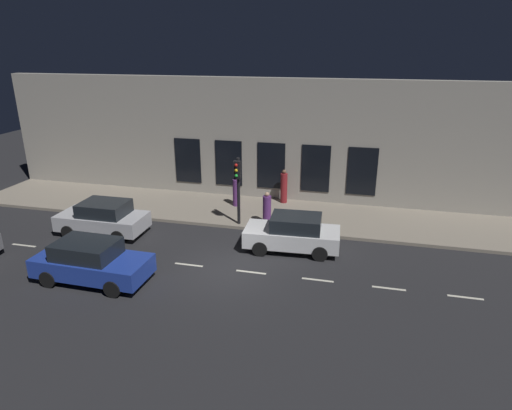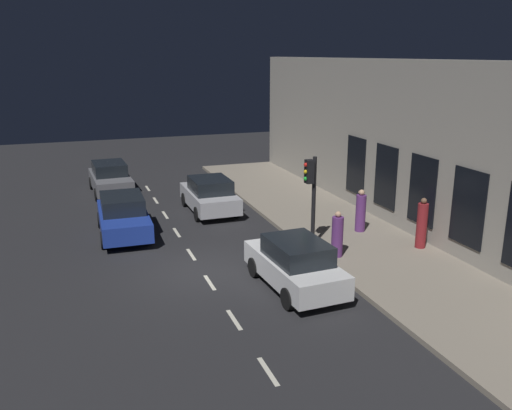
% 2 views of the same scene
% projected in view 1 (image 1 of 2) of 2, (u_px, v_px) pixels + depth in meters
% --- Properties ---
extents(ground_plane, '(60.00, 60.00, 0.00)m').
position_uv_depth(ground_plane, '(227.00, 269.00, 17.63)').
color(ground_plane, '#232326').
extents(sidewalk, '(4.50, 32.00, 0.15)m').
position_uv_depth(sidewalk, '(262.00, 213.00, 23.32)').
color(sidewalk, gray).
rests_on(sidewalk, ground).
extents(building_facade, '(0.65, 32.00, 6.75)m').
position_uv_depth(building_facade, '(273.00, 141.00, 24.52)').
color(building_facade, gray).
rests_on(building_facade, ground).
extents(lane_centre_line, '(0.12, 27.20, 0.01)m').
position_uv_depth(lane_centre_line, '(251.00, 272.00, 17.41)').
color(lane_centre_line, beige).
rests_on(lane_centre_line, ground).
extents(traffic_light, '(0.49, 0.32, 3.29)m').
position_uv_depth(traffic_light, '(238.00, 180.00, 20.86)').
color(traffic_light, black).
rests_on(traffic_light, sidewalk).
extents(parked_car_0, '(2.00, 4.12, 1.58)m').
position_uv_depth(parked_car_0, '(293.00, 233.00, 19.03)').
color(parked_car_0, silver).
rests_on(parked_car_0, ground).
extents(parked_car_1, '(1.98, 4.32, 1.58)m').
position_uv_depth(parked_car_1, '(91.00, 261.00, 16.55)').
color(parked_car_1, '#1E389E').
rests_on(parked_car_1, ground).
extents(parked_car_3, '(1.97, 4.06, 1.58)m').
position_uv_depth(parked_car_3, '(103.00, 218.00, 20.68)').
color(parked_car_3, '#B7B7BC').
rests_on(parked_car_3, ground).
extents(pedestrian_0, '(0.56, 0.56, 1.62)m').
position_uv_depth(pedestrian_0, '(267.00, 210.00, 21.46)').
color(pedestrian_0, '#5B2D70').
rests_on(pedestrian_0, sidewalk).
extents(pedestrian_1, '(0.40, 0.40, 1.86)m').
position_uv_depth(pedestrian_1, '(284.00, 187.00, 24.36)').
color(pedestrian_1, maroon).
rests_on(pedestrian_1, sidewalk).
extents(pedestrian_2, '(0.55, 0.55, 1.69)m').
position_uv_depth(pedestrian_2, '(236.00, 192.00, 23.90)').
color(pedestrian_2, '#5B2D70').
rests_on(pedestrian_2, sidewalk).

